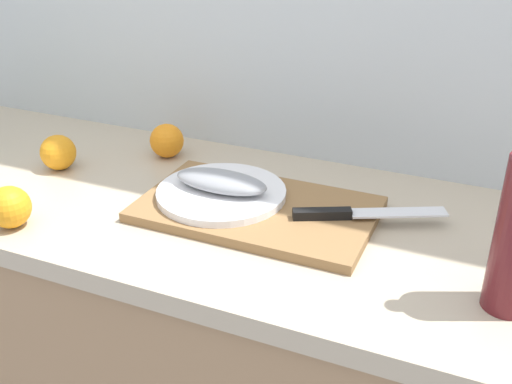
% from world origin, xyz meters
% --- Properties ---
extents(back_wall, '(3.20, 0.05, 2.50)m').
position_xyz_m(back_wall, '(0.00, 0.33, 1.25)').
color(back_wall, silver).
rests_on(back_wall, ground_plane).
extents(kitchen_counter, '(2.00, 0.60, 0.90)m').
position_xyz_m(kitchen_counter, '(0.00, 0.00, 0.45)').
color(kitchen_counter, '#9E7A56').
rests_on(kitchen_counter, ground_plane).
extents(cutting_board, '(0.46, 0.27, 0.02)m').
position_xyz_m(cutting_board, '(0.02, -0.00, 0.91)').
color(cutting_board, olive).
rests_on(cutting_board, kitchen_counter).
extents(white_plate, '(0.26, 0.26, 0.01)m').
position_xyz_m(white_plate, '(-0.06, 0.01, 0.93)').
color(white_plate, white).
rests_on(white_plate, cutting_board).
extents(fish_fillet, '(0.19, 0.08, 0.04)m').
position_xyz_m(fish_fillet, '(-0.06, 0.01, 0.95)').
color(fish_fillet, gray).
rests_on(fish_fillet, white_plate).
extents(chef_knife, '(0.27, 0.15, 0.02)m').
position_xyz_m(chef_knife, '(0.20, 0.02, 0.93)').
color(chef_knife, silver).
rests_on(chef_knife, cutting_board).
extents(orange_0, '(0.08, 0.08, 0.08)m').
position_xyz_m(orange_0, '(-0.29, 0.18, 0.94)').
color(orange_0, orange).
rests_on(orange_0, kitchen_counter).
extents(orange_1, '(0.08, 0.08, 0.08)m').
position_xyz_m(orange_1, '(-0.48, 0.02, 0.94)').
color(orange_1, orange).
rests_on(orange_1, kitchen_counter).
extents(orange_2, '(0.08, 0.08, 0.08)m').
position_xyz_m(orange_2, '(-0.39, -0.23, 0.94)').
color(orange_2, orange).
rests_on(orange_2, kitchen_counter).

